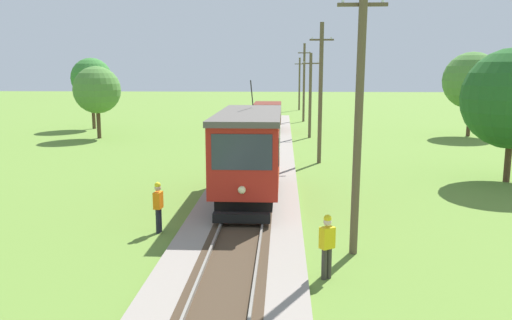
{
  "coord_description": "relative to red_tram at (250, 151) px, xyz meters",
  "views": [
    {
      "loc": [
        1.41,
        -1.04,
        5.55
      ],
      "look_at": [
        0.21,
        21.46,
        1.56
      ],
      "focal_mm": 35.9,
      "sensor_mm": 36.0,
      "label": 1
    }
  ],
  "objects": [
    {
      "name": "utility_pole_horizon",
      "position": [
        3.58,
        50.26,
        1.49
      ],
      "size": [
        1.4,
        0.29,
        7.18
      ],
      "color": "brown",
      "rests_on": "ground"
    },
    {
      "name": "utility_pole_near_tram",
      "position": [
        3.58,
        -6.31,
        2.07
      ],
      "size": [
        1.4,
        0.61,
        8.34
      ],
      "color": "brown",
      "rests_on": "ground"
    },
    {
      "name": "tree_horizon",
      "position": [
        17.04,
        22.66,
        2.45
      ],
      "size": [
        4.72,
        4.72,
        7.02
      ],
      "color": "#4C3823",
      "rests_on": "ground"
    },
    {
      "name": "utility_pole_far",
      "position": [
        3.58,
        20.97,
        1.34
      ],
      "size": [
        1.4,
        0.31,
        6.88
      ],
      "color": "brown",
      "rests_on": "ground"
    },
    {
      "name": "tree_right_far",
      "position": [
        -16.6,
        26.41,
        2.54
      ],
      "size": [
        3.78,
        3.78,
        6.64
      ],
      "color": "#4C3823",
      "rests_on": "ground"
    },
    {
      "name": "track_worker",
      "position": [
        2.6,
        -8.12,
        -1.21
      ],
      "size": [
        0.45,
        0.41,
        1.78
      ],
      "rotation": [
        0.0,
        0.0,
        -0.97
      ],
      "color": "#38332D",
      "rests_on": "ground"
    },
    {
      "name": "gravel_pile",
      "position": [
        -5.04,
        29.4,
        -1.54
      ],
      "size": [
        2.48,
        2.48,
        1.3
      ],
      "primitive_type": "cone",
      "color": "gray",
      "rests_on": "ground"
    },
    {
      "name": "tree_right_near",
      "position": [
        -13.66,
        19.65,
        1.74
      ],
      "size": [
        3.79,
        3.79,
        5.84
      ],
      "color": "#4C3823",
      "rests_on": "ground"
    },
    {
      "name": "red_tram",
      "position": [
        0.0,
        0.0,
        0.0
      ],
      "size": [
        2.6,
        8.54,
        4.79
      ],
      "color": "red",
      "rests_on": "rail_right"
    },
    {
      "name": "utility_pole_distant",
      "position": [
        3.58,
        34.39,
        2.06
      ],
      "size": [
        1.4,
        0.26,
        8.3
      ],
      "color": "brown",
      "rests_on": "ground"
    },
    {
      "name": "second_worker",
      "position": [
        -2.85,
        -4.44,
        -1.21
      ],
      "size": [
        0.29,
        0.41,
        1.78
      ],
      "rotation": [
        0.0,
        0.0,
        3.02
      ],
      "color": "black",
      "rests_on": "ground"
    },
    {
      "name": "freight_car",
      "position": [
        -0.0,
        24.54,
        -0.64
      ],
      "size": [
        2.4,
        5.2,
        2.31
      ],
      "color": "maroon",
      "rests_on": "rail_right"
    },
    {
      "name": "utility_pole_mid",
      "position": [
        3.58,
        9.28,
        2.03
      ],
      "size": [
        1.4,
        0.36,
        8.25
      ],
      "color": "brown",
      "rests_on": "ground"
    }
  ]
}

